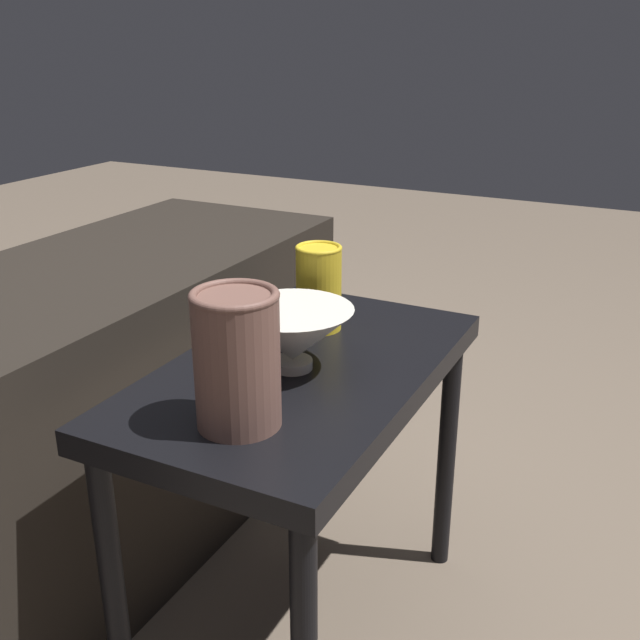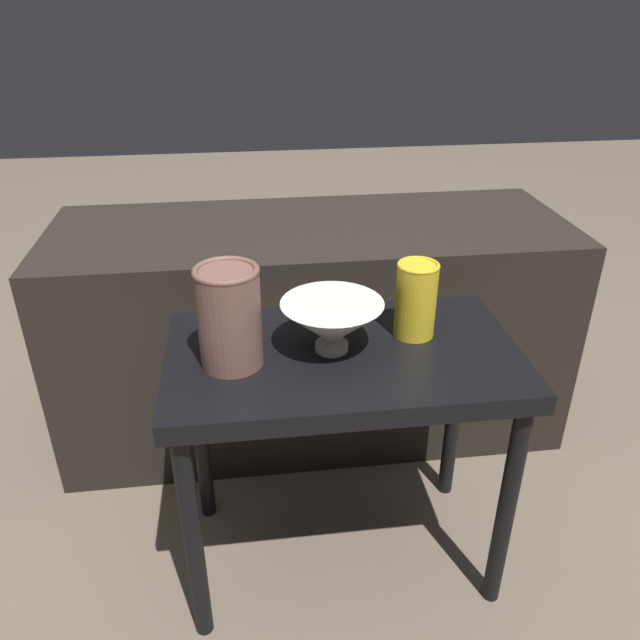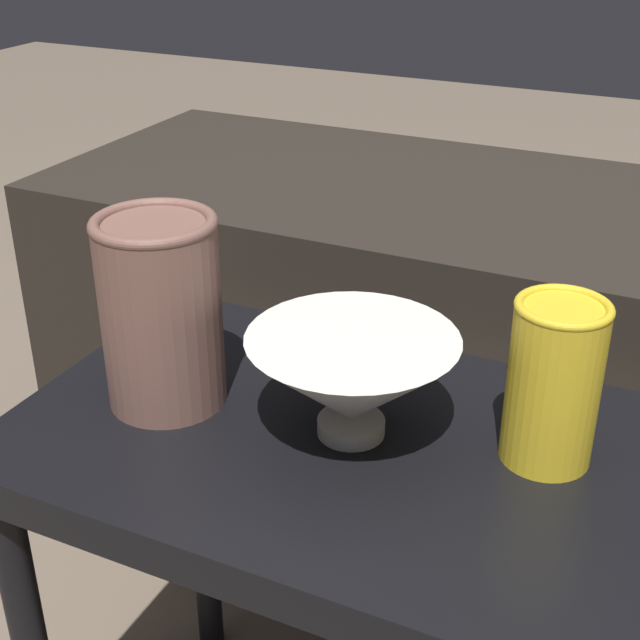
{
  "view_description": "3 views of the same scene",
  "coord_description": "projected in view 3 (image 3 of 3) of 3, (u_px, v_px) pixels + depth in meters",
  "views": [
    {
      "loc": [
        -0.98,
        -0.52,
        1.06
      ],
      "look_at": [
        0.02,
        -0.02,
        0.63
      ],
      "focal_mm": 42.0,
      "sensor_mm": 36.0,
      "label": 1
    },
    {
      "loc": [
        -0.18,
        -1.02,
        1.18
      ],
      "look_at": [
        -0.04,
        0.02,
        0.61
      ],
      "focal_mm": 35.0,
      "sensor_mm": 36.0,
      "label": 2
    },
    {
      "loc": [
        0.25,
        -0.64,
        1.03
      ],
      "look_at": [
        -0.05,
        0.01,
        0.66
      ],
      "focal_mm": 50.0,
      "sensor_mm": 36.0,
      "label": 3
    }
  ],
  "objects": [
    {
      "name": "vase_colorful_right",
      "position": [
        554.0,
        381.0,
        0.77
      ],
      "size": [
        0.08,
        0.08,
        0.16
      ],
      "color": "gold",
      "rests_on": "table"
    },
    {
      "name": "vase_textured_left",
      "position": [
        161.0,
        310.0,
        0.85
      ],
      "size": [
        0.12,
        0.12,
        0.19
      ],
      "color": "brown",
      "rests_on": "table"
    },
    {
      "name": "bowl",
      "position": [
        352.0,
        380.0,
        0.82
      ],
      "size": [
        0.2,
        0.2,
        0.1
      ],
      "color": "silver",
      "rests_on": "table"
    },
    {
      "name": "table",
      "position": [
        368.0,
        505.0,
        0.86
      ],
      "size": [
        0.69,
        0.4,
        0.55
      ],
      "color": "black",
      "rests_on": "ground_plane"
    },
    {
      "name": "couch_backdrop",
      "position": [
        497.0,
        393.0,
        1.36
      ],
      "size": [
        1.37,
        0.5,
        0.62
      ],
      "color": "black",
      "rests_on": "ground_plane"
    }
  ]
}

